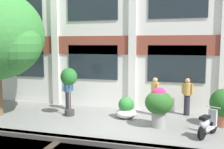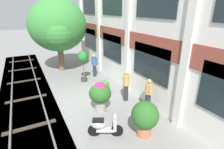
% 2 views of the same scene
% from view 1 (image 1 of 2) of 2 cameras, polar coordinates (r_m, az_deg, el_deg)
% --- Properties ---
extents(ground_plane, '(80.00, 80.00, 0.00)m').
position_cam_1_polar(ground_plane, '(10.23, 1.01, -11.33)').
color(ground_plane, gray).
extents(apartment_facade, '(16.59, 0.64, 8.06)m').
position_cam_1_polar(apartment_facade, '(12.82, 4.77, 10.46)').
color(apartment_facade, silver).
rests_on(apartment_facade, ground).
extents(potted_plant_ribbed_drum, '(1.05, 1.05, 1.46)m').
position_cam_1_polar(potted_plant_ribbed_drum, '(10.98, 23.15, -6.09)').
color(potted_plant_ribbed_drum, '#B76647').
rests_on(potted_plant_ribbed_drum, ground).
extents(potted_plant_terracotta_small, '(0.72, 0.72, 2.12)m').
position_cam_1_polar(potted_plant_terracotta_small, '(11.60, -9.37, -1.39)').
color(potted_plant_terracotta_small, '#333333').
rests_on(potted_plant_terracotta_small, ground).
extents(potted_plant_stone_basin, '(1.05, 1.05, 1.54)m').
position_cam_1_polar(potted_plant_stone_basin, '(10.14, 10.16, -6.23)').
color(potted_plant_stone_basin, gray).
rests_on(potted_plant_stone_basin, ground).
extents(potted_plant_wide_bowl, '(0.89, 0.89, 0.91)m').
position_cam_1_polar(potted_plant_wide_bowl, '(11.32, 3.10, -7.53)').
color(potted_plant_wide_bowl, beige).
rests_on(potted_plant_wide_bowl, ground).
extents(scooter_near_curb, '(0.78, 1.26, 0.98)m').
position_cam_1_polar(scooter_near_curb, '(9.64, 20.01, -10.17)').
color(scooter_near_curb, black).
rests_on(scooter_near_curb, ground).
extents(resident_by_doorway, '(0.46, 0.34, 1.66)m').
position_cam_1_polar(resident_by_doorway, '(12.84, -9.56, -3.61)').
color(resident_by_doorway, '#282833').
rests_on(resident_by_doorway, ground).
extents(resident_watching_tracks, '(0.34, 0.46, 1.69)m').
position_cam_1_polar(resident_watching_tracks, '(11.79, 9.31, -4.42)').
color(resident_watching_tracks, '#282833').
rests_on(resident_watching_tracks, ground).
extents(resident_near_plants, '(0.49, 0.34, 1.66)m').
position_cam_1_polar(resident_near_plants, '(12.10, 16.04, -4.40)').
color(resident_near_plants, '#282833').
rests_on(resident_near_plants, ground).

